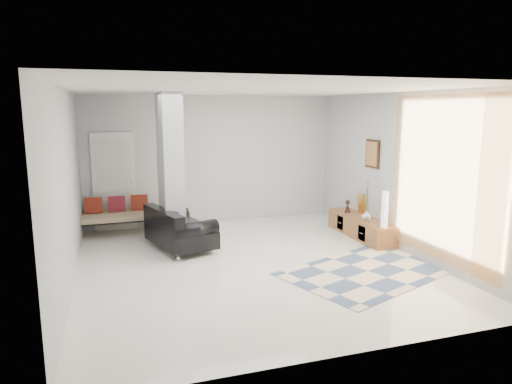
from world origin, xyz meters
name	(u,v)px	position (x,y,z in m)	size (l,w,h in m)	color
floor	(253,264)	(0.00, 0.00, 0.00)	(6.00, 6.00, 0.00)	silver
ceiling	(253,90)	(0.00, 0.00, 2.80)	(6.00, 6.00, 0.00)	white
wall_back	(212,160)	(0.00, 3.00, 1.40)	(6.00, 6.00, 0.00)	#B8BABD
wall_front	(345,224)	(0.00, -3.00, 1.40)	(6.00, 6.00, 0.00)	#B8BABD
wall_left	(67,189)	(-2.75, 0.00, 1.40)	(6.00, 6.00, 0.00)	#B8BABD
wall_right	(401,172)	(2.75, 0.00, 1.40)	(6.00, 6.00, 0.00)	#B8BABD
partition_column	(170,170)	(-1.10, 1.60, 1.40)	(0.35, 1.20, 2.80)	#A3A9AA
hallway_door	(114,182)	(-2.10, 2.96, 1.02)	(0.85, 0.06, 2.04)	silver
curtain	(442,179)	(2.67, -1.15, 1.45)	(2.55, 2.55, 0.00)	orange
wall_art	(373,154)	(2.72, 0.90, 1.65)	(0.04, 0.45, 0.55)	#391F0F
media_console	(360,227)	(2.52, 0.90, 0.20)	(0.45, 1.91, 0.80)	brown
loveseat	(178,230)	(-1.06, 1.18, 0.36)	(1.21, 1.62, 0.76)	silver
daybed	(125,214)	(-1.92, 2.58, 0.41)	(1.97, 0.86, 0.77)	black
area_rug	(368,271)	(1.60, -0.90, 0.01)	(2.57, 1.71, 0.01)	beige
cylinder_lamp	(385,210)	(2.50, 0.07, 0.73)	(0.12, 0.12, 0.66)	white
bronze_figurine	(348,206)	(2.47, 1.35, 0.53)	(0.13, 0.13, 0.26)	black
vase	(366,216)	(2.47, 0.62, 0.50)	(0.19, 0.19, 0.20)	silver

